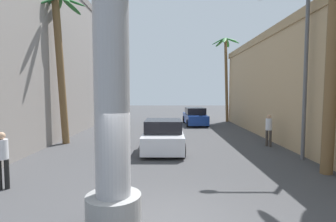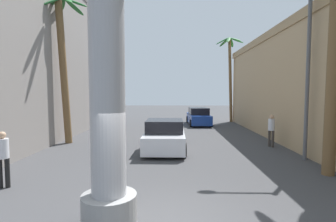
% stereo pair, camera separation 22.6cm
% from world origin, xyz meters
% --- Properties ---
extents(ground_plane, '(87.20, 87.20, 0.00)m').
position_xyz_m(ground_plane, '(0.00, 10.00, 0.00)').
color(ground_plane, '#424244').
extents(neon_sign_pole, '(2.99, 1.20, 10.44)m').
position_xyz_m(neon_sign_pole, '(-1.14, 0.04, 4.78)').
color(neon_sign_pole, '#9E9EA3').
rests_on(neon_sign_pole, ground).
extents(street_lamp, '(2.38, 0.28, 7.15)m').
position_xyz_m(street_lamp, '(5.58, 5.81, 4.32)').
color(street_lamp, '#59595E').
rests_on(street_lamp, ground).
extents(car_lead, '(2.08, 4.79, 1.56)m').
position_xyz_m(car_lead, '(-0.19, 7.78, 0.70)').
color(car_lead, black).
rests_on(car_lead, ground).
extents(car_far, '(2.04, 4.68, 1.56)m').
position_xyz_m(car_far, '(2.50, 18.22, 0.74)').
color(car_far, black).
rests_on(car_far, ground).
extents(palm_tree_mid_left, '(2.76, 2.50, 8.13)m').
position_xyz_m(palm_tree_mid_left, '(-5.90, 9.18, 4.83)').
color(palm_tree_mid_left, brown).
rests_on(palm_tree_mid_left, ground).
extents(palm_tree_near_right, '(3.17, 2.97, 8.33)m').
position_xyz_m(palm_tree_near_right, '(5.74, 3.61, 4.94)').
color(palm_tree_near_right, brown).
rests_on(palm_tree_near_right, ground).
extents(palm_tree_far_right, '(2.86, 2.72, 8.37)m').
position_xyz_m(palm_tree_far_right, '(5.83, 20.82, 5.50)').
color(palm_tree_far_right, brown).
rests_on(palm_tree_far_right, ground).
extents(pedestrian_mid_right, '(0.48, 0.48, 1.74)m').
position_xyz_m(pedestrian_mid_right, '(5.49, 8.55, 1.02)').
color(pedestrian_mid_right, '#3F3833').
rests_on(pedestrian_mid_right, ground).
extents(pedestrian_curb_left, '(0.43, 0.43, 1.74)m').
position_xyz_m(pedestrian_curb_left, '(-4.93, 2.24, 1.02)').
color(pedestrian_curb_left, black).
rests_on(pedestrian_curb_left, ground).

